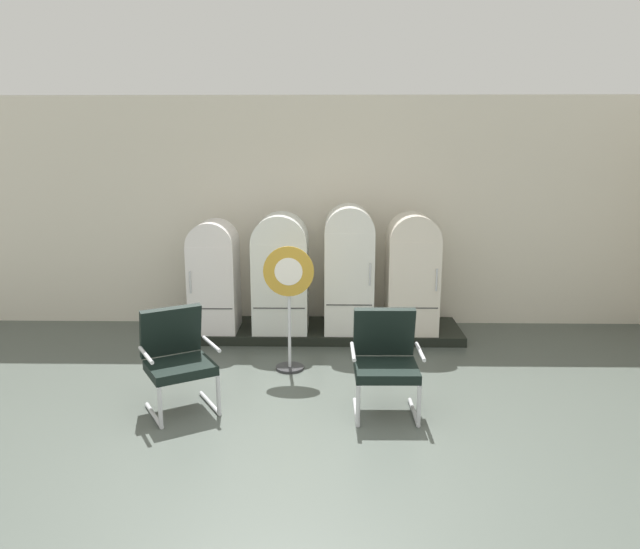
{
  "coord_description": "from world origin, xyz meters",
  "views": [
    {
      "loc": [
        0.21,
        -4.54,
        2.51
      ],
      "look_at": [
        0.08,
        2.75,
        0.89
      ],
      "focal_mm": 33.28,
      "sensor_mm": 36.0,
      "label": 1
    }
  ],
  "objects_px": {
    "refrigerator_2": "(349,265)",
    "refrigerator_3": "(412,270)",
    "armchair_left": "(177,355)",
    "sign_stand": "(289,305)",
    "refrigerator_1": "(281,269)",
    "refrigerator_0": "(214,273)",
    "armchair_right": "(385,357)"
  },
  "relations": [
    {
      "from": "refrigerator_3",
      "to": "sign_stand",
      "type": "relative_size",
      "value": 1.08
    },
    {
      "from": "refrigerator_3",
      "to": "refrigerator_0",
      "type": "bearing_deg",
      "value": -179.85
    },
    {
      "from": "refrigerator_3",
      "to": "armchair_right",
      "type": "distance_m",
      "value": 2.22
    },
    {
      "from": "refrigerator_1",
      "to": "refrigerator_2",
      "type": "xyz_separation_m",
      "value": [
        0.88,
        0.02,
        0.06
      ]
    },
    {
      "from": "refrigerator_0",
      "to": "armchair_right",
      "type": "bearing_deg",
      "value": -46.34
    },
    {
      "from": "refrigerator_1",
      "to": "refrigerator_2",
      "type": "height_order",
      "value": "refrigerator_2"
    },
    {
      "from": "refrigerator_2",
      "to": "refrigerator_3",
      "type": "bearing_deg",
      "value": -2.69
    },
    {
      "from": "refrigerator_1",
      "to": "armchair_left",
      "type": "bearing_deg",
      "value": -111.1
    },
    {
      "from": "armchair_left",
      "to": "refrigerator_1",
      "type": "bearing_deg",
      "value": 68.9
    },
    {
      "from": "armchair_right",
      "to": "sign_stand",
      "type": "bearing_deg",
      "value": 134.04
    },
    {
      "from": "refrigerator_0",
      "to": "refrigerator_1",
      "type": "relative_size",
      "value": 0.94
    },
    {
      "from": "armchair_right",
      "to": "sign_stand",
      "type": "xyz_separation_m",
      "value": [
        -0.98,
        1.01,
        0.22
      ]
    },
    {
      "from": "refrigerator_1",
      "to": "sign_stand",
      "type": "bearing_deg",
      "value": -80.74
    },
    {
      "from": "refrigerator_1",
      "to": "armchair_right",
      "type": "xyz_separation_m",
      "value": [
        1.16,
        -2.14,
        -0.38
      ]
    },
    {
      "from": "refrigerator_0",
      "to": "armchair_left",
      "type": "xyz_separation_m",
      "value": [
        0.04,
        -2.11,
        -0.34
      ]
    },
    {
      "from": "armchair_left",
      "to": "sign_stand",
      "type": "distance_m",
      "value": 1.43
    },
    {
      "from": "refrigerator_1",
      "to": "armchair_right",
      "type": "height_order",
      "value": "refrigerator_1"
    },
    {
      "from": "sign_stand",
      "to": "refrigerator_2",
      "type": "bearing_deg",
      "value": 58.94
    },
    {
      "from": "refrigerator_1",
      "to": "refrigerator_3",
      "type": "relative_size",
      "value": 1.0
    },
    {
      "from": "armchair_left",
      "to": "refrigerator_3",
      "type": "bearing_deg",
      "value": 40.1
    },
    {
      "from": "refrigerator_3",
      "to": "sign_stand",
      "type": "height_order",
      "value": "refrigerator_3"
    },
    {
      "from": "refrigerator_1",
      "to": "sign_stand",
      "type": "distance_m",
      "value": 1.16
    },
    {
      "from": "refrigerator_3",
      "to": "armchair_right",
      "type": "height_order",
      "value": "refrigerator_3"
    },
    {
      "from": "armchair_left",
      "to": "sign_stand",
      "type": "xyz_separation_m",
      "value": [
        1.0,
        1.0,
        0.22
      ]
    },
    {
      "from": "refrigerator_3",
      "to": "sign_stand",
      "type": "distance_m",
      "value": 1.88
    },
    {
      "from": "refrigerator_0",
      "to": "refrigerator_3",
      "type": "bearing_deg",
      "value": 0.15
    },
    {
      "from": "refrigerator_0",
      "to": "refrigerator_2",
      "type": "bearing_deg",
      "value": 1.47
    },
    {
      "from": "refrigerator_1",
      "to": "refrigerator_3",
      "type": "bearing_deg",
      "value": -0.51
    },
    {
      "from": "refrigerator_2",
      "to": "refrigerator_3",
      "type": "distance_m",
      "value": 0.81
    },
    {
      "from": "refrigerator_3",
      "to": "armchair_right",
      "type": "xyz_separation_m",
      "value": [
        -0.52,
        -2.13,
        -0.39
      ]
    },
    {
      "from": "armchair_left",
      "to": "sign_stand",
      "type": "relative_size",
      "value": 0.69
    },
    {
      "from": "refrigerator_2",
      "to": "sign_stand",
      "type": "xyz_separation_m",
      "value": [
        -0.69,
        -1.15,
        -0.23
      ]
    }
  ]
}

